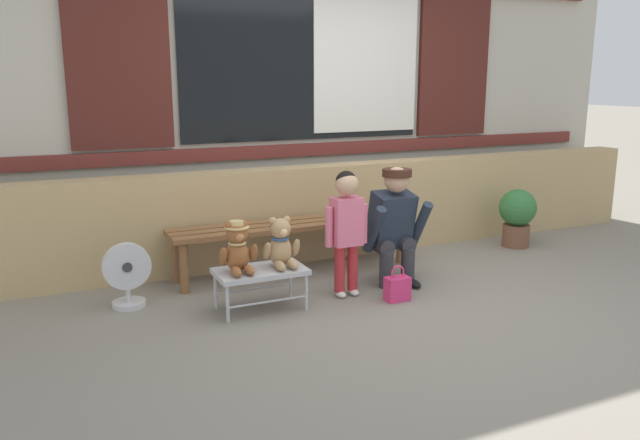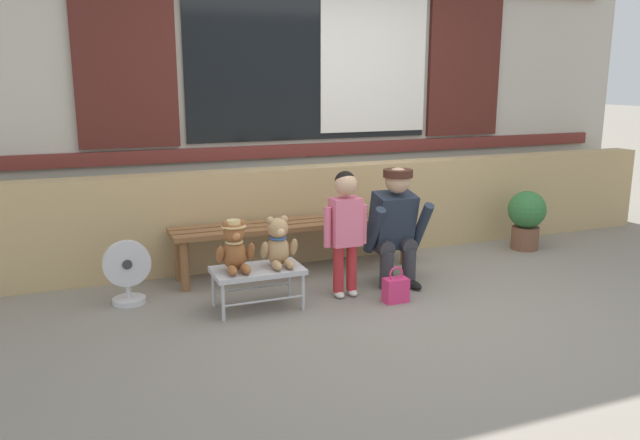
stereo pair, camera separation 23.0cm
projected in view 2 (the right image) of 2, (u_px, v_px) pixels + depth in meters
ground_plane at (404, 305)px, 4.57m from camera, size 60.00×60.00×0.00m
brick_low_wall at (329, 211)px, 5.77m from camera, size 7.20×0.25×0.85m
shop_facade at (309, 69)px, 5.96m from camera, size 7.35×0.26×3.38m
wooden_bench_long at (296, 230)px, 5.29m from camera, size 2.10×0.40×0.44m
small_display_bench at (258, 273)px, 4.46m from camera, size 0.64×0.36×0.30m
teddy_bear_with_hat at (235, 247)px, 4.36m from camera, size 0.28×0.27×0.36m
teddy_bear_plain at (278, 244)px, 4.48m from camera, size 0.28×0.26×0.36m
child_standing at (345, 220)px, 4.65m from camera, size 0.35×0.18×0.96m
adult_crouching at (395, 226)px, 4.96m from camera, size 0.50×0.49×0.95m
handbag_on_ground at (396, 289)px, 4.63m from camera, size 0.18×0.11×0.27m
potted_plant at (526, 216)px, 6.02m from camera, size 0.36×0.36×0.57m
floor_fan at (127, 273)px, 4.56m from camera, size 0.34×0.24×0.48m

